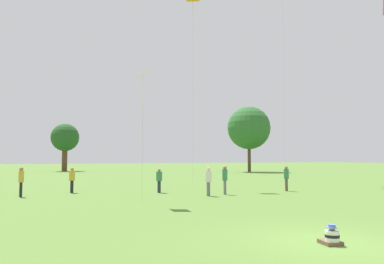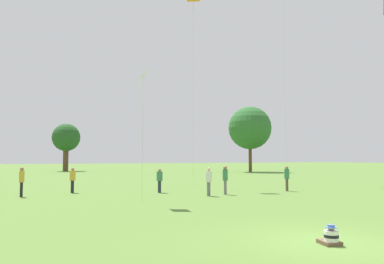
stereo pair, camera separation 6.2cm
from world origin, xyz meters
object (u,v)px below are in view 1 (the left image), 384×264
(seated_toddler, at_px, (332,237))
(distant_tree_1, at_px, (65,138))
(person_standing_2, at_px, (208,179))
(person_standing_6, at_px, (21,179))
(distant_tree_0, at_px, (249,128))
(kite_4, at_px, (143,79))
(person_standing_0, at_px, (225,177))
(person_standing_3, at_px, (72,178))
(person_standing_1, at_px, (286,176))
(person_standing_5, at_px, (159,179))
(kite_5, at_px, (193,2))

(seated_toddler, distance_m, distant_tree_1, 60.14)
(seated_toddler, bearing_deg, distant_tree_1, 103.32)
(person_standing_2, height_order, distant_tree_1, distant_tree_1)
(person_standing_6, relative_size, distant_tree_0, 0.16)
(person_standing_6, relative_size, kite_4, 0.26)
(person_standing_0, bearing_deg, person_standing_3, 70.34)
(seated_toddler, bearing_deg, person_standing_6, 126.85)
(distant_tree_0, bearing_deg, kite_4, -130.46)
(seated_toddler, height_order, person_standing_1, person_standing_1)
(seated_toddler, distance_m, person_standing_3, 18.18)
(person_standing_1, height_order, person_standing_2, person_standing_1)
(seated_toddler, relative_size, distant_tree_0, 0.06)
(person_standing_6, xyz_separation_m, distant_tree_1, (7.02, 43.64, 4.61))
(seated_toddler, bearing_deg, person_standing_1, 68.16)
(person_standing_1, distance_m, person_standing_5, 8.53)
(person_standing_3, xyz_separation_m, person_standing_6, (-2.97, -1.43, 0.09))
(distant_tree_0, distance_m, distant_tree_1, 31.25)
(person_standing_2, bearing_deg, distant_tree_0, 140.76)
(seated_toddler, height_order, person_standing_2, person_standing_2)
(person_standing_3, distance_m, person_standing_5, 5.55)
(person_standing_1, bearing_deg, seated_toddler, -134.83)
(distant_tree_0, bearing_deg, person_standing_2, -127.10)
(person_standing_2, xyz_separation_m, kite_4, (-4.60, -1.83, 5.14))
(person_standing_0, height_order, distant_tree_0, distant_tree_0)
(person_standing_6, xyz_separation_m, kite_4, (5.33, -5.85, 5.07))
(person_standing_1, distance_m, distant_tree_0, 35.85)
(person_standing_5, height_order, distant_tree_0, distant_tree_0)
(person_standing_5, xyz_separation_m, distant_tree_1, (-1.02, 44.45, 4.75))
(distant_tree_1, bearing_deg, person_standing_1, -78.92)
(person_standing_1, xyz_separation_m, distant_tree_1, (-9.19, 46.93, 4.64))
(person_standing_6, relative_size, distant_tree_1, 0.21)
(person_standing_2, bearing_deg, person_standing_0, 103.32)
(person_standing_2, distance_m, person_standing_3, 8.84)
(person_standing_5, relative_size, person_standing_6, 0.90)
(person_standing_1, bearing_deg, kite_4, -176.53)
(seated_toddler, xyz_separation_m, person_standing_3, (-4.14, 17.69, 0.75))
(person_standing_6, distance_m, kite_4, 9.40)
(kite_5, bearing_deg, kite_4, 126.05)
(seated_toddler, xyz_separation_m, kite_5, (5.09, 19.24, 14.55))
(person_standing_0, xyz_separation_m, distant_tree_0, (22.44, 31.06, 6.05))
(kite_4, distance_m, distant_tree_1, 49.52)
(person_standing_0, relative_size, distant_tree_0, 0.16)
(person_standing_2, bearing_deg, kite_5, 159.89)
(person_standing_1, height_order, kite_4, kite_4)
(kite_4, bearing_deg, person_standing_5, -156.83)
(distant_tree_1, bearing_deg, person_standing_6, -99.14)
(person_standing_0, relative_size, person_standing_3, 1.09)
(seated_toddler, bearing_deg, person_standing_0, 85.03)
(person_standing_3, xyz_separation_m, kite_4, (2.36, -7.28, 5.17))
(person_standing_6, bearing_deg, person_standing_2, -152.50)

